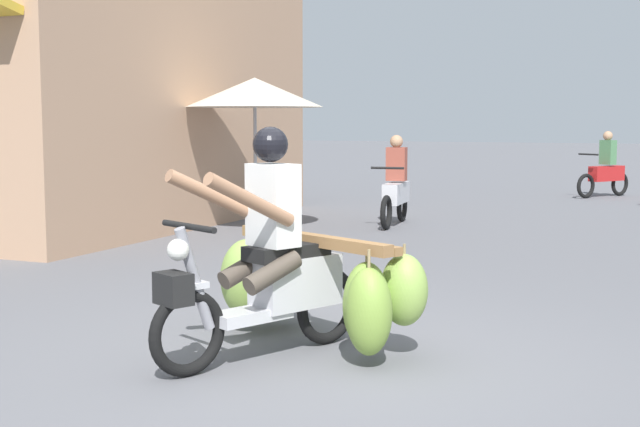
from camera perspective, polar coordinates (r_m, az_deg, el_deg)
ground_plane at (r=5.76m, az=-0.20°, el=-10.17°), size 120.00×120.00×0.00m
motorbike_main_loaded at (r=6.22m, az=-2.00°, el=-4.20°), size 1.78×2.01×1.58m
motorbike_distant_ahead_left at (r=19.31m, az=18.41°, el=2.73°), size 0.98×1.39×1.40m
motorbike_distant_far_ahead at (r=13.40m, az=5.04°, el=1.65°), size 0.50×1.62×1.40m
shopfront_building at (r=14.20m, az=-14.51°, el=7.55°), size 3.92×7.63×4.02m
market_umbrella_near_shop at (r=12.53m, az=-4.35°, el=8.00°), size 1.99×1.99×2.24m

